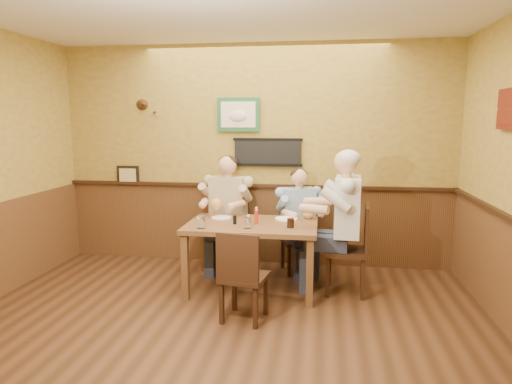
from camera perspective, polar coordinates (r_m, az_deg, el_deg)
room at (r=3.51m, az=-3.70°, el=6.23°), size 5.02×5.03×2.81m
dining_table at (r=4.97m, az=-0.49°, el=-4.94°), size 1.40×0.90×0.75m
chair_back_left at (r=5.74m, az=-3.44°, el=-5.20°), size 0.46×0.46×0.90m
chair_back_right at (r=5.64m, az=5.24°, el=-5.94°), size 0.48×0.48×0.80m
chair_right_end at (r=5.02m, az=11.21°, el=-6.99°), size 0.48×0.48×0.97m
chair_near_side at (r=4.30m, az=-1.48°, el=-10.30°), size 0.46×0.46×0.87m
diner_tan_shirt at (r=5.69m, az=-3.46°, el=-3.33°), size 0.66×0.66×1.28m
diner_blue_polo at (r=5.60m, az=5.27°, el=-4.24°), size 0.68×0.68×1.15m
diner_white_elder at (r=4.97m, az=11.29°, el=-4.68°), size 0.69×0.69×1.39m
water_glass_left at (r=4.73m, az=-6.90°, el=-3.76°), size 0.09×0.09×0.13m
water_glass_mid at (r=4.70m, az=-1.10°, el=-3.88°), size 0.09×0.09×0.11m
cola_tumbler at (r=4.74m, az=4.34°, el=-3.88°), size 0.08×0.08×0.10m
hot_sauce_bottle at (r=4.90m, az=0.05°, el=-3.05°), size 0.05×0.05×0.16m
salt_shaker at (r=4.99m, az=-0.96°, el=-3.33°), size 0.04×0.04×0.08m
pepper_shaker at (r=4.89m, az=-2.67°, el=-3.49°), size 0.04×0.04×0.09m
plate_far_left at (r=5.20m, az=-4.34°, el=-3.20°), size 0.31×0.31×0.02m
plate_far_right at (r=5.13m, az=3.82°, el=-3.35°), size 0.32×0.32×0.02m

